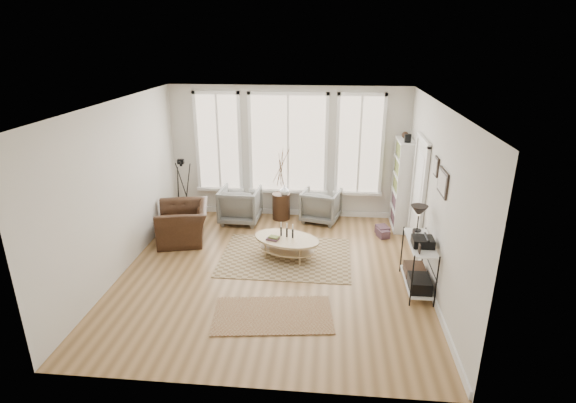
# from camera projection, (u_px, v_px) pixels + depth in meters

# --- Properties ---
(room) EXTENTS (5.50, 5.54, 2.90)m
(room) POSITION_uv_depth(u_px,v_px,m) (274.00, 195.00, 7.35)
(room) COLOR #9F7749
(room) RESTS_ON ground
(bay_window) EXTENTS (4.14, 0.12, 2.24)m
(bay_window) POSITION_uv_depth(u_px,v_px,m) (288.00, 146.00, 9.80)
(bay_window) COLOR #D7AF85
(bay_window) RESTS_ON ground
(door) EXTENTS (0.09, 1.06, 2.22)m
(door) POSITION_uv_depth(u_px,v_px,m) (418.00, 194.00, 8.28)
(door) COLOR silver
(door) RESTS_ON ground
(bookcase) EXTENTS (0.31, 0.85, 2.06)m
(bookcase) POSITION_uv_depth(u_px,v_px,m) (402.00, 185.00, 9.35)
(bookcase) COLOR white
(bookcase) RESTS_ON ground
(low_shelf) EXTENTS (0.38, 1.08, 1.30)m
(low_shelf) POSITION_uv_depth(u_px,v_px,m) (418.00, 260.00, 7.16)
(low_shelf) COLOR white
(low_shelf) RESTS_ON ground
(wall_art) EXTENTS (0.04, 0.88, 0.44)m
(wall_art) POSITION_uv_depth(u_px,v_px,m) (441.00, 178.00, 6.69)
(wall_art) COLOR black
(wall_art) RESTS_ON ground
(rug_main) EXTENTS (2.38, 1.79, 0.01)m
(rug_main) POSITION_uv_depth(u_px,v_px,m) (286.00, 257.00, 8.35)
(rug_main) COLOR brown
(rug_main) RESTS_ON ground
(rug_runner) EXTENTS (1.84, 1.17, 0.01)m
(rug_runner) POSITION_uv_depth(u_px,v_px,m) (273.00, 315.00, 6.61)
(rug_runner) COLOR brown
(rug_runner) RESTS_ON ground
(coffee_table) EXTENTS (1.41, 1.13, 0.57)m
(coffee_table) POSITION_uv_depth(u_px,v_px,m) (286.00, 242.00, 8.25)
(coffee_table) COLOR tan
(coffee_table) RESTS_ON ground
(armchair_left) EXTENTS (0.87, 0.89, 0.79)m
(armchair_left) POSITION_uv_depth(u_px,v_px,m) (240.00, 205.00, 9.83)
(armchair_left) COLOR slate
(armchair_left) RESTS_ON ground
(armchair_right) EXTENTS (0.94, 0.96, 0.72)m
(armchair_right) POSITION_uv_depth(u_px,v_px,m) (321.00, 205.00, 9.88)
(armchair_right) COLOR slate
(armchair_right) RESTS_ON ground
(side_table) EXTENTS (0.39, 0.39, 1.65)m
(side_table) POSITION_uv_depth(u_px,v_px,m) (281.00, 185.00, 9.85)
(side_table) COLOR #331E12
(side_table) RESTS_ON ground
(vase) EXTENTS (0.23, 0.23, 0.22)m
(vase) POSITION_uv_depth(u_px,v_px,m) (285.00, 190.00, 9.82)
(vase) COLOR silver
(vase) RESTS_ON side_table
(accent_chair) EXTENTS (1.32, 1.22, 0.73)m
(accent_chair) POSITION_uv_depth(u_px,v_px,m) (183.00, 223.00, 8.94)
(accent_chair) COLOR #331E12
(accent_chair) RESTS_ON ground
(tripod_camera) EXTENTS (0.49, 0.49, 1.40)m
(tripod_camera) POSITION_uv_depth(u_px,v_px,m) (183.00, 193.00, 9.81)
(tripod_camera) COLOR black
(tripod_camera) RESTS_ON ground
(book_stack_near) EXTENTS (0.30, 0.34, 0.18)m
(book_stack_near) POSITION_uv_depth(u_px,v_px,m) (382.00, 230.00, 9.28)
(book_stack_near) COLOR brown
(book_stack_near) RESTS_ON ground
(book_stack_far) EXTENTS (0.28, 0.31, 0.16)m
(book_stack_far) POSITION_uv_depth(u_px,v_px,m) (383.00, 234.00, 9.15)
(book_stack_far) COLOR brown
(book_stack_far) RESTS_ON ground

